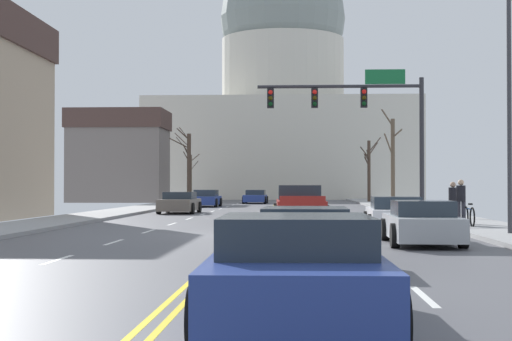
{
  "coord_description": "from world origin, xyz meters",
  "views": [
    {
      "loc": [
        1.65,
        -25.19,
        1.62
      ],
      "look_at": [
        -0.77,
        21.84,
        2.49
      ],
      "focal_mm": 54.97,
      "sensor_mm": 36.0,
      "label": 1
    }
  ],
  "objects_px": {
    "street_lamp_right": "(501,69)",
    "sedan_near_01": "(395,214)",
    "signal_gantry": "(363,110)",
    "pedestrian_00": "(461,200)",
    "sedan_near_04": "(296,274)",
    "sedan_oncoming_00": "(180,203)",
    "bicycle_parked": "(469,216)",
    "sedan_near_02": "(422,224)",
    "sedan_near_03": "(305,237)",
    "sedan_oncoming_01": "(206,199)",
    "sedan_oncoming_02": "(255,197)",
    "pickup_truck_near_00": "(300,206)",
    "pedestrian_01": "(453,200)"
  },
  "relations": [
    {
      "from": "street_lamp_right",
      "to": "bicycle_parked",
      "type": "relative_size",
      "value": 4.9
    },
    {
      "from": "sedan_near_02",
      "to": "sedan_oncoming_01",
      "type": "bearing_deg",
      "value": 105.56
    },
    {
      "from": "sedan_oncoming_01",
      "to": "sedan_near_04",
      "type": "bearing_deg",
      "value": -82.2
    },
    {
      "from": "sedan_near_01",
      "to": "sedan_oncoming_01",
      "type": "distance_m",
      "value": 31.66
    },
    {
      "from": "pedestrian_00",
      "to": "bicycle_parked",
      "type": "relative_size",
      "value": 0.95
    },
    {
      "from": "sedan_oncoming_01",
      "to": "sedan_oncoming_02",
      "type": "distance_m",
      "value": 10.96
    },
    {
      "from": "pickup_truck_near_00",
      "to": "sedan_oncoming_02",
      "type": "xyz_separation_m",
      "value": [
        -3.73,
        34.65,
        -0.16
      ]
    },
    {
      "from": "sedan_near_02",
      "to": "sedan_near_03",
      "type": "relative_size",
      "value": 0.98
    },
    {
      "from": "sedan_near_04",
      "to": "bicycle_parked",
      "type": "height_order",
      "value": "sedan_near_04"
    },
    {
      "from": "signal_gantry",
      "to": "pedestrian_00",
      "type": "bearing_deg",
      "value": -70.09
    },
    {
      "from": "street_lamp_right",
      "to": "pedestrian_01",
      "type": "xyz_separation_m",
      "value": [
        -0.22,
        6.39,
        -4.17
      ]
    },
    {
      "from": "street_lamp_right",
      "to": "sedan_near_02",
      "type": "bearing_deg",
      "value": -135.54
    },
    {
      "from": "sedan_oncoming_02",
      "to": "pedestrian_00",
      "type": "bearing_deg",
      "value": -76.11
    },
    {
      "from": "street_lamp_right",
      "to": "sedan_near_01",
      "type": "xyz_separation_m",
      "value": [
        -2.81,
        3.56,
        -4.62
      ]
    },
    {
      "from": "pedestrian_00",
      "to": "sedan_near_04",
      "type": "bearing_deg",
      "value": -106.64
    },
    {
      "from": "sedan_near_01",
      "to": "pedestrian_00",
      "type": "bearing_deg",
      "value": 27.84
    },
    {
      "from": "signal_gantry",
      "to": "pedestrian_00",
      "type": "relative_size",
      "value": 4.71
    },
    {
      "from": "sedan_oncoming_00",
      "to": "pedestrian_00",
      "type": "height_order",
      "value": "pedestrian_00"
    },
    {
      "from": "street_lamp_right",
      "to": "sedan_near_04",
      "type": "relative_size",
      "value": 1.91
    },
    {
      "from": "sedan_near_01",
      "to": "sedan_oncoming_01",
      "type": "relative_size",
      "value": 1.11
    },
    {
      "from": "sedan_near_03",
      "to": "pedestrian_00",
      "type": "height_order",
      "value": "pedestrian_00"
    },
    {
      "from": "sedan_near_01",
      "to": "pedestrian_00",
      "type": "relative_size",
      "value": 2.81
    },
    {
      "from": "sedan_near_04",
      "to": "sedan_oncoming_02",
      "type": "bearing_deg",
      "value": 93.44
    },
    {
      "from": "street_lamp_right",
      "to": "sedan_oncoming_02",
      "type": "distance_m",
      "value": 45.37
    },
    {
      "from": "pickup_truck_near_00",
      "to": "pedestrian_01",
      "type": "relative_size",
      "value": 3.65
    },
    {
      "from": "street_lamp_right",
      "to": "pickup_truck_near_00",
      "type": "bearing_deg",
      "value": 123.26
    },
    {
      "from": "sedan_oncoming_01",
      "to": "pedestrian_01",
      "type": "xyz_separation_m",
      "value": [
        12.8,
        -27.13,
        0.43
      ]
    },
    {
      "from": "sedan_near_02",
      "to": "sedan_oncoming_02",
      "type": "relative_size",
      "value": 0.97
    },
    {
      "from": "signal_gantry",
      "to": "sedan_near_03",
      "type": "xyz_separation_m",
      "value": [
        -2.98,
        -21.51,
        -4.62
      ]
    },
    {
      "from": "signal_gantry",
      "to": "sedan_near_03",
      "type": "height_order",
      "value": "signal_gantry"
    },
    {
      "from": "signal_gantry",
      "to": "street_lamp_right",
      "type": "xyz_separation_m",
      "value": [
        3.15,
        -13.03,
        0.01
      ]
    },
    {
      "from": "sedan_near_02",
      "to": "sedan_oncoming_02",
      "type": "xyz_separation_m",
      "value": [
        -6.99,
        46.87,
        -0.0
      ]
    },
    {
      "from": "pickup_truck_near_00",
      "to": "sedan_oncoming_02",
      "type": "distance_m",
      "value": 34.85
    },
    {
      "from": "pedestrian_01",
      "to": "sedan_near_04",
      "type": "bearing_deg",
      "value": -105.57
    },
    {
      "from": "street_lamp_right",
      "to": "pedestrian_00",
      "type": "height_order",
      "value": "street_lamp_right"
    },
    {
      "from": "street_lamp_right",
      "to": "sedan_near_03",
      "type": "xyz_separation_m",
      "value": [
        -6.13,
        -8.49,
        -4.63
      ]
    },
    {
      "from": "sedan_near_01",
      "to": "bicycle_parked",
      "type": "bearing_deg",
      "value": 15.63
    },
    {
      "from": "sedan_near_02",
      "to": "pedestrian_00",
      "type": "bearing_deg",
      "value": 71.0
    },
    {
      "from": "signal_gantry",
      "to": "pickup_truck_near_00",
      "type": "bearing_deg",
      "value": -129.54
    },
    {
      "from": "sedan_near_02",
      "to": "pedestrian_00",
      "type": "xyz_separation_m",
      "value": [
        2.67,
        7.77,
        0.51
      ]
    },
    {
      "from": "sedan_oncoming_02",
      "to": "sedan_near_01",
      "type": "bearing_deg",
      "value": -80.08
    },
    {
      "from": "pickup_truck_near_00",
      "to": "pedestrian_00",
      "type": "bearing_deg",
      "value": -36.89
    },
    {
      "from": "signal_gantry",
      "to": "pedestrian_01",
      "type": "bearing_deg",
      "value": -66.17
    },
    {
      "from": "sedan_near_02",
      "to": "sedan_near_03",
      "type": "bearing_deg",
      "value": -119.8
    },
    {
      "from": "street_lamp_right",
      "to": "sedan_near_02",
      "type": "height_order",
      "value": "street_lamp_right"
    },
    {
      "from": "street_lamp_right",
      "to": "sedan_near_01",
      "type": "height_order",
      "value": "street_lamp_right"
    },
    {
      "from": "signal_gantry",
      "to": "sedan_near_04",
      "type": "relative_size",
      "value": 1.74
    },
    {
      "from": "sedan_oncoming_00",
      "to": "bicycle_parked",
      "type": "relative_size",
      "value": 2.52
    },
    {
      "from": "sedan_near_04",
      "to": "street_lamp_right",
      "type": "bearing_deg",
      "value": 67.79
    },
    {
      "from": "pedestrian_00",
      "to": "pickup_truck_near_00",
      "type": "bearing_deg",
      "value": 143.11
    }
  ]
}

